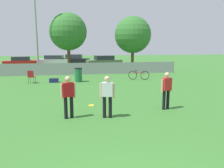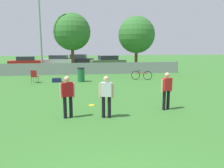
{
  "view_description": "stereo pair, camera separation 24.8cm",
  "coord_description": "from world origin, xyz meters",
  "px_view_note": "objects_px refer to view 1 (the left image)",
  "views": [
    {
      "loc": [
        -0.74,
        -2.6,
        2.66
      ],
      "look_at": [
        0.82,
        6.48,
        1.05
      ],
      "focal_mm": 35.0,
      "sensor_mm": 36.0,
      "label": 1
    },
    {
      "loc": [
        -0.5,
        -2.64,
        2.66
      ],
      "look_at": [
        0.82,
        6.48,
        1.05
      ],
      "focal_mm": 35.0,
      "sensor_mm": 36.0,
      "label": 2
    }
  ],
  "objects_px": {
    "gear_bag_sideline": "(54,80)",
    "parked_car_olive": "(104,61)",
    "tree_near_pole": "(68,32)",
    "trash_bin": "(78,75)",
    "player_receiver_white": "(107,94)",
    "parked_car_silver": "(54,61)",
    "parked_car_red": "(21,62)",
    "player_thrower_red": "(166,88)",
    "light_pole": "(35,15)",
    "parked_car_dark": "(74,60)",
    "bicycle_sideline": "(139,75)",
    "player_defender_red": "(68,94)",
    "folding_chair_sideline": "(31,76)",
    "frisbee_disc": "(92,105)",
    "tree_far_right": "(133,35)"
  },
  "relations": [
    {
      "from": "tree_far_right",
      "to": "player_defender_red",
      "type": "relative_size",
      "value": 3.65
    },
    {
      "from": "gear_bag_sideline",
      "to": "folding_chair_sideline",
      "type": "bearing_deg",
      "value": -175.82
    },
    {
      "from": "light_pole",
      "to": "parked_car_dark",
      "type": "xyz_separation_m",
      "value": [
        3.47,
        9.1,
        -4.81
      ]
    },
    {
      "from": "tree_near_pole",
      "to": "player_receiver_white",
      "type": "distance_m",
      "value": 15.96
    },
    {
      "from": "tree_near_pole",
      "to": "parked_car_olive",
      "type": "relative_size",
      "value": 1.29
    },
    {
      "from": "parked_car_dark",
      "to": "parked_car_silver",
      "type": "bearing_deg",
      "value": -165.96
    },
    {
      "from": "frisbee_disc",
      "to": "folding_chair_sideline",
      "type": "relative_size",
      "value": 0.29
    },
    {
      "from": "parked_car_red",
      "to": "parked_car_silver",
      "type": "height_order",
      "value": "parked_car_silver"
    },
    {
      "from": "parked_car_dark",
      "to": "parked_car_olive",
      "type": "relative_size",
      "value": 0.95
    },
    {
      "from": "tree_near_pole",
      "to": "parked_car_silver",
      "type": "xyz_separation_m",
      "value": [
        -2.17,
        7.58,
        -3.4
      ]
    },
    {
      "from": "parked_car_dark",
      "to": "player_receiver_white",
      "type": "bearing_deg",
      "value": -77.5
    },
    {
      "from": "player_defender_red",
      "to": "trash_bin",
      "type": "bearing_deg",
      "value": 71.11
    },
    {
      "from": "light_pole",
      "to": "parked_car_red",
      "type": "bearing_deg",
      "value": 114.63
    },
    {
      "from": "player_thrower_red",
      "to": "parked_car_olive",
      "type": "distance_m",
      "value": 19.36
    },
    {
      "from": "gear_bag_sideline",
      "to": "parked_car_olive",
      "type": "xyz_separation_m",
      "value": [
        5.31,
        11.43,
        0.55
      ]
    },
    {
      "from": "tree_far_right",
      "to": "parked_car_dark",
      "type": "xyz_separation_m",
      "value": [
        -6.22,
        8.08,
        -3.1
      ]
    },
    {
      "from": "gear_bag_sideline",
      "to": "parked_car_red",
      "type": "relative_size",
      "value": 0.15
    },
    {
      "from": "frisbee_disc",
      "to": "trash_bin",
      "type": "relative_size",
      "value": 0.26
    },
    {
      "from": "player_thrower_red",
      "to": "trash_bin",
      "type": "distance_m",
      "value": 8.64
    },
    {
      "from": "player_thrower_red",
      "to": "trash_bin",
      "type": "xyz_separation_m",
      "value": [
        -3.52,
        7.89,
        -0.38
      ]
    },
    {
      "from": "player_defender_red",
      "to": "parked_car_olive",
      "type": "distance_m",
      "value": 20.27
    },
    {
      "from": "frisbee_disc",
      "to": "gear_bag_sideline",
      "type": "xyz_separation_m",
      "value": [
        -2.23,
        6.85,
        0.13
      ]
    },
    {
      "from": "player_thrower_red",
      "to": "parked_car_silver",
      "type": "relative_size",
      "value": 0.34
    },
    {
      "from": "player_thrower_red",
      "to": "bicycle_sideline",
      "type": "distance_m",
      "value": 8.3
    },
    {
      "from": "frisbee_disc",
      "to": "gear_bag_sideline",
      "type": "bearing_deg",
      "value": 108.07
    },
    {
      "from": "parked_car_dark",
      "to": "bicycle_sideline",
      "type": "bearing_deg",
      "value": -61.11
    },
    {
      "from": "parked_car_olive",
      "to": "tree_near_pole",
      "type": "bearing_deg",
      "value": -144.05
    },
    {
      "from": "trash_bin",
      "to": "parked_car_dark",
      "type": "bearing_deg",
      "value": 91.04
    },
    {
      "from": "light_pole",
      "to": "gear_bag_sideline",
      "type": "relative_size",
      "value": 14.47
    },
    {
      "from": "parked_car_red",
      "to": "parked_car_olive",
      "type": "relative_size",
      "value": 0.94
    },
    {
      "from": "tree_near_pole",
      "to": "trash_bin",
      "type": "xyz_separation_m",
      "value": [
        0.81,
        -6.97,
        -3.55
      ]
    },
    {
      "from": "parked_car_silver",
      "to": "gear_bag_sideline",
      "type": "bearing_deg",
      "value": -77.19
    },
    {
      "from": "player_receiver_white",
      "to": "parked_car_silver",
      "type": "distance_m",
      "value": 23.44
    },
    {
      "from": "tree_far_right",
      "to": "folding_chair_sideline",
      "type": "height_order",
      "value": "tree_far_right"
    },
    {
      "from": "player_thrower_red",
      "to": "folding_chair_sideline",
      "type": "relative_size",
      "value": 1.71
    },
    {
      "from": "tree_far_right",
      "to": "parked_car_olive",
      "type": "bearing_deg",
      "value": 116.97
    },
    {
      "from": "player_receiver_white",
      "to": "parked_car_olive",
      "type": "distance_m",
      "value": 20.22
    },
    {
      "from": "player_receiver_white",
      "to": "folding_chair_sideline",
      "type": "height_order",
      "value": "player_receiver_white"
    },
    {
      "from": "bicycle_sideline",
      "to": "folding_chair_sideline",
      "type": "bearing_deg",
      "value": -160.76
    },
    {
      "from": "trash_bin",
      "to": "gear_bag_sideline",
      "type": "relative_size",
      "value": 1.61
    },
    {
      "from": "folding_chair_sideline",
      "to": "bicycle_sideline",
      "type": "height_order",
      "value": "folding_chair_sideline"
    },
    {
      "from": "trash_bin",
      "to": "tree_near_pole",
      "type": "bearing_deg",
      "value": 96.6
    },
    {
      "from": "folding_chair_sideline",
      "to": "tree_near_pole",
      "type": "bearing_deg",
      "value": -99.75
    },
    {
      "from": "parked_car_red",
      "to": "player_thrower_red",
      "type": "bearing_deg",
      "value": -74.15
    },
    {
      "from": "player_receiver_white",
      "to": "parked_car_red",
      "type": "height_order",
      "value": "player_receiver_white"
    },
    {
      "from": "player_defender_red",
      "to": "folding_chair_sideline",
      "type": "bearing_deg",
      "value": 93.47
    },
    {
      "from": "bicycle_sideline",
      "to": "gear_bag_sideline",
      "type": "relative_size",
      "value": 2.43
    },
    {
      "from": "player_thrower_red",
      "to": "gear_bag_sideline",
      "type": "relative_size",
      "value": 2.41
    },
    {
      "from": "frisbee_disc",
      "to": "parked_car_red",
      "type": "height_order",
      "value": "parked_car_red"
    },
    {
      "from": "light_pole",
      "to": "player_thrower_red",
      "type": "xyz_separation_m",
      "value": [
        7.25,
        -13.55,
        -4.62
      ]
    }
  ]
}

